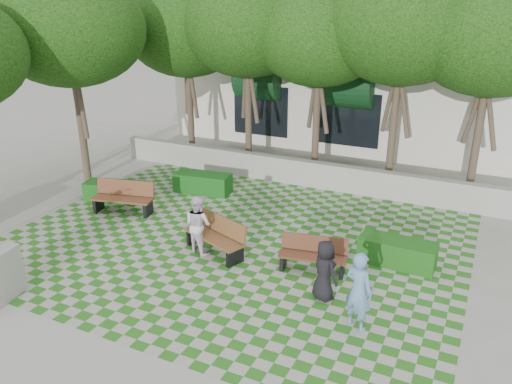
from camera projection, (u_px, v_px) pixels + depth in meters
The scene contains 16 objects.
ground at pixel (213, 259), 12.71m from camera, with size 90.00×90.00×0.00m, color gray.
lawn at pixel (231, 243), 13.55m from camera, with size 12.00×12.00×0.00m, color #2B721E.
sidewalk_south at pixel (76, 375), 8.77m from camera, with size 16.00×2.00×0.01m, color #9E9B93.
sidewalk_west at pixel (41, 200), 16.49m from camera, with size 2.00×12.00×0.01m, color #9E9B93.
retaining_wall at pixel (301, 172), 17.75m from camera, with size 15.00×0.36×0.90m, color #9E9B93.
bench_east at pixel (313, 255), 12.05m from camera, with size 1.69×0.83×0.85m.
bench_mid at pixel (216, 236), 12.89m from camera, with size 1.94×1.22×0.97m.
bench_west at pixel (123, 198), 15.37m from camera, with size 1.97×1.04×0.99m.
hedge_east at pixel (397, 252), 12.37m from camera, with size 1.85×0.74×0.65m, color #164C14.
hedge_midleft at pixel (203, 183), 17.04m from camera, with size 1.91×0.76×0.67m, color #144C16.
hedge_west at pixel (112, 191), 16.40m from camera, with size 1.76×0.70×0.62m, color #155117.
person_blue at pixel (359, 291), 9.77m from camera, with size 0.61×0.40×1.68m, color #658FB9.
person_dark at pixel (325, 270), 10.80m from camera, with size 0.68×0.44×1.40m, color black.
person_white at pixel (198, 224), 12.82m from camera, with size 0.76×0.59×1.56m, color silver.
tree_row at pixel (251, 32), 16.61m from camera, with size 17.70×13.40×7.41m.
building at pixel (382, 84), 23.24m from camera, with size 18.00×8.92×5.15m.
Camera 1 is at (5.92, -9.63, 6.16)m, focal length 35.00 mm.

